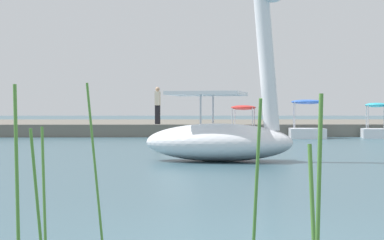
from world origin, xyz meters
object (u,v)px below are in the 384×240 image
object	(u,v)px
pedal_boat_cyan	(376,128)
person_on_path	(158,105)
pedal_boat_blue	(307,127)
swan_boat	(225,125)
pedal_boat_red	(243,129)

from	to	relation	value
pedal_boat_cyan	person_on_path	world-z (taller)	person_on_path
pedal_boat_blue	person_on_path	size ratio (longest dim) A/B	1.45
swan_boat	pedal_boat_cyan	distance (m)	17.19
swan_boat	pedal_boat_blue	distance (m)	15.93
swan_boat	pedal_boat_cyan	size ratio (longest dim) A/B	1.94
pedal_boat_red	pedal_boat_blue	world-z (taller)	pedal_boat_blue
swan_boat	pedal_boat_red	world-z (taller)	swan_boat
person_on_path	pedal_boat_cyan	bearing A→B (deg)	-15.94
pedal_boat_blue	person_on_path	xyz separation A→B (m)	(-6.50, 2.82, 1.00)
pedal_boat_red	person_on_path	distance (m)	4.85
swan_boat	person_on_path	distance (m)	18.09
swan_boat	pedal_boat_red	distance (m)	15.22
pedal_boat_cyan	pedal_boat_red	bearing A→B (deg)	-178.01
pedal_boat_red	pedal_boat_cyan	bearing A→B (deg)	1.99
pedal_boat_red	person_on_path	xyz separation A→B (m)	(-3.72, 2.93, 1.05)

